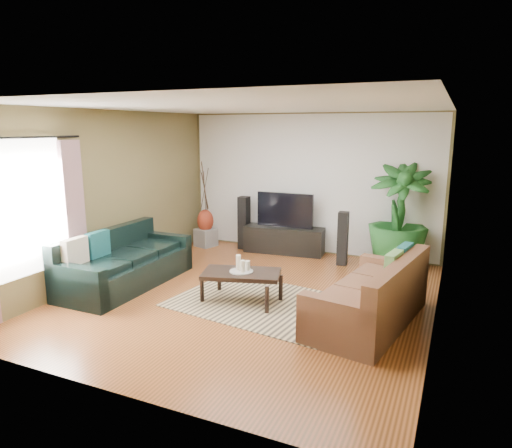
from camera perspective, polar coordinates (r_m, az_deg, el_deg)
The scene contains 27 objects.
floor at distance 6.75m, azimuth -0.70°, elevation -9.08°, with size 5.50×5.50×0.00m, color #9A4F28.
ceiling at distance 6.30m, azimuth -0.77°, elevation 14.49°, with size 5.50×5.50×0.00m, color white.
wall_back at distance 8.93m, azimuth 6.74°, elevation 5.00°, with size 5.00×5.00×0.00m, color brown.
wall_front at distance 4.12m, azimuth -17.10°, elevation -3.73°, with size 5.00×5.00×0.00m, color brown.
wall_left at distance 7.76m, azimuth -17.75°, elevation 3.46°, with size 5.50×5.50×0.00m, color brown.
wall_right at distance 5.81m, azimuth 22.24°, elevation 0.41°, with size 5.50×5.50×0.00m, color brown.
backwall_panel at distance 8.92m, azimuth 6.72°, elevation 5.00°, with size 4.90×4.90×0.00m, color white.
window_pane at distance 6.65m, azimuth -26.81°, elevation 1.82°, with size 1.80×1.80×0.00m, color white.
curtain_far at distance 7.15m, azimuth -21.74°, elevation 0.85°, with size 0.08×0.35×2.20m, color gray.
curtain_rod at distance 6.54m, azimuth -27.28°, elevation 9.58°, with size 0.03×0.03×1.90m, color black.
sofa_left at distance 7.40m, azimuth -15.88°, elevation -4.17°, with size 2.26×0.97×0.85m, color black.
sofa_right at distance 5.94m, azimuth 13.90°, elevation -8.06°, with size 2.06×0.93×0.85m, color brown.
area_rug at distance 6.51m, azimuth 0.91°, elevation -9.83°, with size 2.45×1.73×0.01m, color tan.
coffee_table at distance 6.51m, azimuth -1.83°, elevation -7.83°, with size 1.08×0.59×0.44m, color black.
candle_tray at distance 6.44m, azimuth -1.85°, elevation -5.92°, with size 0.33×0.33×0.01m, color gray.
candle_tall at distance 6.45m, azimuth -2.22°, elevation -4.81°, with size 0.07×0.07×0.22m, color #F4E7CE.
candle_mid at distance 6.36m, azimuth -1.69°, elevation -5.30°, with size 0.07×0.07×0.17m, color silver.
candle_short at distance 6.43m, azimuth -1.05°, elevation -5.21°, with size 0.07×0.07×0.14m, color beige.
tv_stand at distance 8.97m, azimuth 3.54°, elevation -2.00°, with size 1.55×0.46×0.52m, color black.
television at distance 8.87m, azimuth 3.63°, elevation 1.75°, with size 1.13×0.06×0.67m, color black.
speaker_left at distance 9.22m, azimuth -1.50°, elevation 0.16°, with size 0.19×0.21×1.07m, color black.
speaker_right at distance 8.28m, azimuth 10.79°, elevation -1.80°, with size 0.17×0.19×0.96m, color black.
potted_plant at distance 8.29m, azimuth 17.36°, elevation 0.93°, with size 1.02×1.02×1.83m, color #194C1B.
plant_pot at distance 8.47m, azimuth 17.03°, elevation -4.26°, with size 0.34×0.34×0.26m, color black.
pedestal at distance 9.53m, azimuth -6.30°, elevation -1.67°, with size 0.37×0.37×0.37m, color gray.
vase at distance 9.46m, azimuth -6.35°, elevation 0.40°, with size 0.34×0.34×0.47m, color maroon.
side_table at distance 7.98m, azimuth -13.23°, elevation -4.25°, with size 0.45×0.45×0.47m, color brown.
Camera 1 is at (2.65, -5.71, 2.43)m, focal length 32.00 mm.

